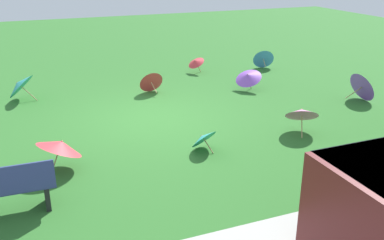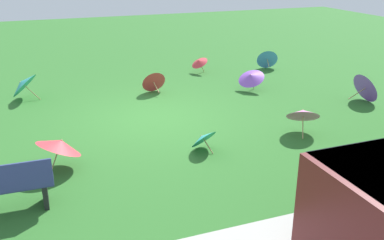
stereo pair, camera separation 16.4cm
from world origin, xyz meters
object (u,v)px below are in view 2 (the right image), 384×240
object	(u,v)px
park_bench	(1,188)
parasol_teal_1	(22,84)
parasol_red_2	(199,62)
parasol_red_1	(153,81)
parasol_purple_1	(251,77)
parasol_red_0	(60,144)
parasol_blue_0	(267,58)
parasol_pink_3	(303,113)
parasol_purple_2	(367,87)
parasol_teal_0	(203,138)

from	to	relation	value
park_bench	parasol_teal_1	xyz separation A→B (m)	(-0.35, -6.13, 0.01)
parasol_red_2	parasol_red_1	bearing A→B (deg)	37.37
parasol_purple_1	parasol_red_2	xyz separation A→B (m)	(0.70, -2.53, -0.03)
park_bench	parasol_purple_1	distance (m)	8.29
park_bench	parasol_red_0	distance (m)	1.64
parasol_blue_0	parasol_pink_3	bearing A→B (deg)	67.73
park_bench	parasol_purple_2	bearing A→B (deg)	-165.02
parasol_purple_2	parasol_blue_0	world-z (taller)	parasol_purple_2
parasol_purple_1	parasol_red_2	world-z (taller)	parasol_purple_1
parasol_teal_0	parasol_pink_3	size ratio (longest dim) A/B	0.77
parasol_purple_1	parasol_blue_0	size ratio (longest dim) A/B	1.27
parasol_teal_1	parasol_blue_0	size ratio (longest dim) A/B	1.30
parasol_red_2	parasol_pink_3	bearing A→B (deg)	92.17
parasol_red_1	parasol_red_2	distance (m)	2.68
park_bench	parasol_red_1	bearing A→B (deg)	-126.14
parasol_red_0	parasol_teal_0	bearing A→B (deg)	176.51
parasol_red_1	parasol_red_2	world-z (taller)	parasol_red_1
parasol_purple_1	parasol_red_0	distance (m)	6.75
parasol_pink_3	parasol_red_2	size ratio (longest dim) A/B	1.36
parasol_purple_1	parasol_red_2	distance (m)	2.62
park_bench	parasol_blue_0	bearing A→B (deg)	-141.70
parasol_teal_0	parasol_purple_1	distance (m)	4.62
parasol_purple_2	parasol_teal_1	world-z (taller)	parasol_purple_2
parasol_red_2	park_bench	bearing A→B (deg)	49.24
parasol_teal_0	parasol_teal_1	bearing A→B (deg)	-54.88
parasol_teal_0	parasol_purple_2	distance (m)	5.73
parasol_purple_1	parasol_red_1	xyz separation A→B (m)	(2.84, -0.90, -0.09)
parasol_red_0	parasol_purple_1	bearing A→B (deg)	-150.34
parasol_red_0	park_bench	bearing A→B (deg)	52.02
park_bench	parasol_red_0	world-z (taller)	park_bench
parasol_red_0	parasol_blue_0	distance (m)	9.55
parasol_purple_1	parasol_purple_2	distance (m)	3.32
parasol_red_1	parasol_pink_3	size ratio (longest dim) A/B	0.75
parasol_purple_2	parasol_teal_1	xyz separation A→B (m)	(9.09, -3.61, 0.04)
parasol_teal_1	parasol_blue_0	world-z (taller)	parasol_teal_1
park_bench	parasol_red_2	world-z (taller)	park_bench
parasol_purple_2	parasol_pink_3	world-z (taller)	parasol_purple_2
parasol_purple_2	parasol_red_1	bearing A→B (deg)	-29.08
parasol_red_1	park_bench	bearing A→B (deg)	53.86
parasol_red_1	parasol_pink_3	bearing A→B (deg)	118.49
parasol_blue_0	park_bench	bearing A→B (deg)	38.30
parasol_teal_0	parasol_red_0	distance (m)	2.89
park_bench	parasol_red_0	xyz separation A→B (m)	(-1.01, -1.29, 0.05)
parasol_purple_1	parasol_blue_0	world-z (taller)	parasol_blue_0
parasol_purple_2	parasol_pink_3	distance (m)	3.32
parasol_teal_0	parasol_red_2	xyz separation A→B (m)	(-2.29, -6.04, 0.12)
parasol_purple_1	parasol_pink_3	distance (m)	3.48
parasol_purple_2	parasol_red_2	size ratio (longest dim) A/B	1.23
parasol_red_1	parasol_teal_0	bearing A→B (deg)	87.99
parasol_purple_1	parasol_blue_0	xyz separation A→B (m)	(-1.86, -2.27, -0.06)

